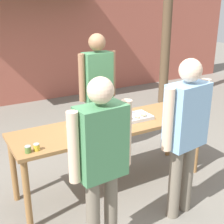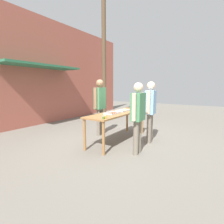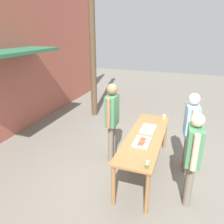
# 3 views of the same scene
# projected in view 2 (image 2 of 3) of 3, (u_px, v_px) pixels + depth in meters

# --- Properties ---
(ground_plane) EXTENTS (24.00, 24.00, 0.00)m
(ground_plane) POSITION_uv_depth(u_px,v_px,m) (118.00, 140.00, 5.27)
(ground_plane) COLOR slate
(building_facade_back) EXTENTS (12.00, 1.11, 4.50)m
(building_facade_back) POSITION_uv_depth(u_px,v_px,m) (34.00, 70.00, 7.06)
(building_facade_back) COLOR #A85647
(building_facade_back) RESTS_ON ground
(serving_table) EXTENTS (2.44, 0.72, 0.86)m
(serving_table) POSITION_uv_depth(u_px,v_px,m) (118.00, 116.00, 5.16)
(serving_table) COLOR olive
(serving_table) RESTS_ON ground
(food_tray_sausages) EXTENTS (0.44, 0.30, 0.04)m
(food_tray_sausages) POSITION_uv_depth(u_px,v_px,m) (112.00, 113.00, 4.88)
(food_tray_sausages) COLOR silver
(food_tray_sausages) RESTS_ON serving_table
(food_tray_buns) EXTENTS (0.45, 0.30, 0.06)m
(food_tray_buns) POSITION_uv_depth(u_px,v_px,m) (123.00, 110.00, 5.41)
(food_tray_buns) COLOR silver
(food_tray_buns) RESTS_ON serving_table
(condiment_jar_mustard) EXTENTS (0.06, 0.06, 0.07)m
(condiment_jar_mustard) POSITION_uv_depth(u_px,v_px,m) (103.00, 118.00, 4.10)
(condiment_jar_mustard) COLOR #567A38
(condiment_jar_mustard) RESTS_ON serving_table
(condiment_jar_ketchup) EXTENTS (0.06, 0.06, 0.07)m
(condiment_jar_ketchup) POSITION_uv_depth(u_px,v_px,m) (105.00, 117.00, 4.18)
(condiment_jar_ketchup) COLOR gold
(condiment_jar_ketchup) RESTS_ON serving_table
(beer_cup) EXTENTS (0.09, 0.09, 0.10)m
(beer_cup) POSITION_uv_depth(u_px,v_px,m) (140.00, 108.00, 5.91)
(beer_cup) COLOR #DBC67A
(beer_cup) RESTS_ON serving_table
(person_server_behind_table) EXTENTS (0.58, 0.24, 1.84)m
(person_server_behind_table) POSITION_uv_depth(u_px,v_px,m) (100.00, 102.00, 5.74)
(person_server_behind_table) COLOR #756B5B
(person_server_behind_table) RESTS_ON ground
(person_customer_holding_hotdog) EXTENTS (0.62, 0.26, 1.71)m
(person_customer_holding_hotdog) POSITION_uv_depth(u_px,v_px,m) (138.00, 112.00, 4.11)
(person_customer_holding_hotdog) COLOR #756B5B
(person_customer_holding_hotdog) RESTS_ON ground
(person_customer_with_cup) EXTENTS (0.64, 0.31, 1.75)m
(person_customer_with_cup) POSITION_uv_depth(u_px,v_px,m) (150.00, 107.00, 4.98)
(person_customer_with_cup) COLOR #756B5B
(person_customer_with_cup) RESTS_ON ground
(utility_pole) EXTENTS (1.10, 0.21, 7.00)m
(utility_pole) POSITION_uv_depth(u_px,v_px,m) (104.00, 44.00, 8.30)
(utility_pole) COLOR brown
(utility_pole) RESTS_ON ground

